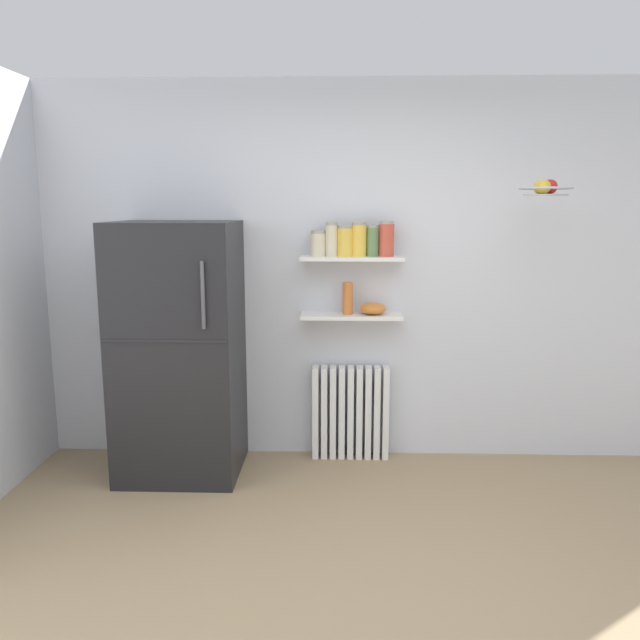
% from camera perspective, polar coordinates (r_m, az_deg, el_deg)
% --- Properties ---
extents(ground_plane, '(7.04, 7.04, 0.00)m').
position_cam_1_polar(ground_plane, '(3.36, 4.08, -21.53)').
color(ground_plane, '#9E8460').
extents(back_wall, '(7.04, 0.10, 2.60)m').
position_cam_1_polar(back_wall, '(4.43, 3.53, 4.22)').
color(back_wall, silver).
rests_on(back_wall, ground_plane).
extents(refrigerator, '(0.77, 0.72, 1.67)m').
position_cam_1_polar(refrigerator, '(4.25, -12.57, -2.65)').
color(refrigerator, black).
rests_on(refrigerator, ground_plane).
extents(radiator, '(0.54, 0.12, 0.66)m').
position_cam_1_polar(radiator, '(4.51, 2.76, -8.31)').
color(radiator, white).
rests_on(radiator, ground_plane).
extents(wall_shelf_lower, '(0.69, 0.22, 0.02)m').
position_cam_1_polar(wall_shelf_lower, '(4.30, 2.85, 0.36)').
color(wall_shelf_lower, white).
extents(wall_shelf_upper, '(0.69, 0.22, 0.02)m').
position_cam_1_polar(wall_shelf_upper, '(4.25, 2.90, 5.58)').
color(wall_shelf_upper, white).
extents(storage_jar_0, '(0.11, 0.11, 0.17)m').
position_cam_1_polar(storage_jar_0, '(4.25, -0.20, 6.91)').
color(storage_jar_0, beige).
rests_on(storage_jar_0, wall_shelf_upper).
extents(storage_jar_1, '(0.08, 0.08, 0.23)m').
position_cam_1_polar(storage_jar_1, '(4.25, 1.04, 7.26)').
color(storage_jar_1, beige).
rests_on(storage_jar_1, wall_shelf_upper).
extents(storage_jar_2, '(0.11, 0.11, 0.21)m').
position_cam_1_polar(storage_jar_2, '(4.25, 2.29, 7.13)').
color(storage_jar_2, yellow).
rests_on(storage_jar_2, wall_shelf_upper).
extents(storage_jar_3, '(0.10, 0.10, 0.23)m').
position_cam_1_polar(storage_jar_3, '(4.25, 3.54, 7.25)').
color(storage_jar_3, yellow).
rests_on(storage_jar_3, wall_shelf_upper).
extents(storage_jar_4, '(0.08, 0.08, 0.21)m').
position_cam_1_polar(storage_jar_4, '(4.25, 4.78, 7.13)').
color(storage_jar_4, '#5B7F4C').
rests_on(storage_jar_4, wall_shelf_upper).
extents(storage_jar_5, '(0.10, 0.10, 0.23)m').
position_cam_1_polar(storage_jar_5, '(4.26, 6.02, 7.28)').
color(storage_jar_5, '#C64C38').
rests_on(storage_jar_5, wall_shelf_upper).
extents(vase, '(0.07, 0.07, 0.22)m').
position_cam_1_polar(vase, '(4.28, 2.51, 1.97)').
color(vase, '#CC7033').
rests_on(vase, wall_shelf_lower).
extents(shelf_bowl, '(0.18, 0.18, 0.08)m').
position_cam_1_polar(shelf_bowl, '(4.30, 4.80, 1.04)').
color(shelf_bowl, orange).
rests_on(shelf_bowl, wall_shelf_lower).
extents(hanging_fruit_basket, '(0.32, 0.32, 0.10)m').
position_cam_1_polar(hanging_fruit_basket, '(4.12, 19.67, 11.08)').
color(hanging_fruit_basket, '#B2B2B7').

